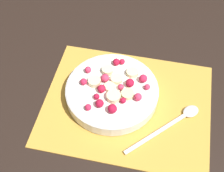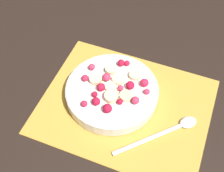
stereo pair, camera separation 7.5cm
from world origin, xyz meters
name	(u,v)px [view 1 (the left image)]	position (x,y,z in m)	size (l,w,h in m)	color
ground_plane	(127,105)	(0.00, 0.00, 0.00)	(3.00, 3.00, 0.00)	black
placemat	(127,104)	(0.00, 0.00, 0.00)	(0.41, 0.33, 0.01)	gold
fruit_bowl	(112,91)	(0.04, -0.02, 0.03)	(0.23, 0.23, 0.05)	white
spoon	(177,120)	(-0.13, 0.02, 0.01)	(0.17, 0.17, 0.01)	silver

